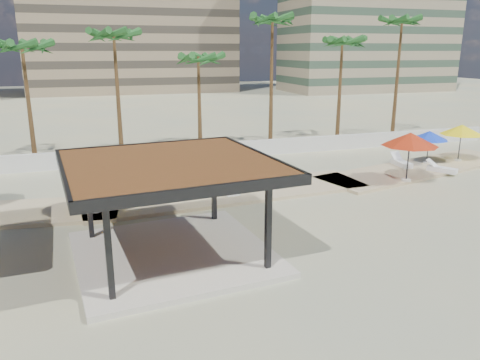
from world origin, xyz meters
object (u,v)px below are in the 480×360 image
(umbrella_c, at_px, (410,140))
(lounger_d, at_px, (401,163))
(lounger_a, at_px, (121,190))
(pavilion_central, at_px, (171,200))
(lounger_b, at_px, (227,187))
(lounger_c, at_px, (441,169))

(umbrella_c, relative_size, lounger_d, 1.91)
(lounger_a, bearing_deg, pavilion_central, -163.16)
(pavilion_central, height_order, lounger_b, pavilion_central)
(pavilion_central, bearing_deg, umbrella_c, 15.61)
(lounger_c, bearing_deg, lounger_a, 55.13)
(lounger_a, bearing_deg, lounger_b, -96.27)
(umbrella_c, height_order, lounger_a, umbrella_c)
(lounger_c, bearing_deg, lounger_b, 59.07)
(pavilion_central, xyz_separation_m, lounger_a, (-1.31, 8.71, -1.94))
(umbrella_c, xyz_separation_m, lounger_a, (-16.53, 2.86, -2.36))
(lounger_d, bearing_deg, lounger_b, 106.63)
(lounger_b, bearing_deg, umbrella_c, -101.17)
(lounger_d, bearing_deg, lounger_a, 99.45)
(lounger_a, bearing_deg, lounger_d, -79.94)
(pavilion_central, distance_m, lounger_a, 9.02)
(lounger_b, bearing_deg, lounger_a, 71.60)
(lounger_b, distance_m, lounger_c, 14.46)
(lounger_a, height_order, lounger_b, lounger_b)
(lounger_c, distance_m, lounger_d, 2.68)
(umbrella_c, distance_m, lounger_d, 4.70)
(lounger_b, height_order, lounger_d, lounger_b)
(umbrella_c, relative_size, lounger_a, 1.95)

